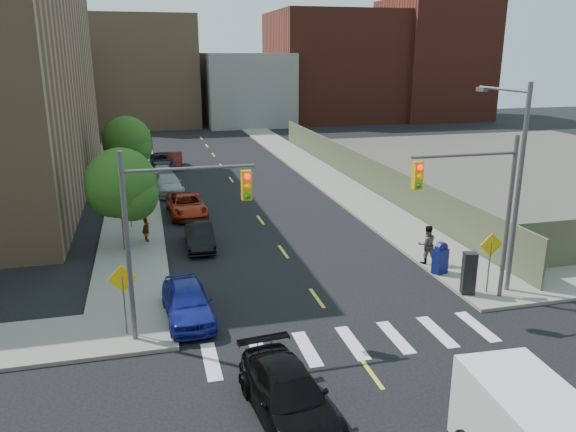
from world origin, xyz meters
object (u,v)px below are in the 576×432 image
parked_car_maroon (175,160)px  parked_car_grey (162,161)px  parked_car_red (187,205)px  mailbox (440,258)px  black_sedan (289,396)px  pedestrian_west (146,226)px  parked_car_black (199,235)px  parked_car_silver (167,184)px  parked_car_blue (187,302)px  payphone (469,273)px  pedestrian_east (427,244)px  parked_car_white (163,174)px

parked_car_maroon → parked_car_grey: parked_car_grey is taller
parked_car_red → mailbox: size_ratio=3.23×
black_sedan → mailbox: mailbox is taller
black_sedan → pedestrian_west: 17.19m
parked_car_grey → black_sedan: black_sedan is taller
parked_car_black → parked_car_silver: (-1.09, 12.76, 0.05)m
mailbox → pedestrian_west: (-13.25, 8.21, 0.11)m
parked_car_red → black_sedan: (1.17, -21.82, 0.03)m
parked_car_blue → black_sedan: parked_car_blue is taller
parked_car_black → parked_car_blue: bearing=-97.6°
parked_car_black → parked_car_grey: parked_car_grey is taller
payphone → pedestrian_east: 3.75m
parked_car_white → parked_car_blue: bearing=-90.1°
black_sedan → parked_car_maroon: bearing=85.6°
mailbox → pedestrian_east: (-0.00, 1.34, 0.22)m
black_sedan → mailbox: (9.50, 8.56, 0.17)m
parked_car_black → mailbox: size_ratio=2.68×
parked_car_red → parked_car_grey: bearing=90.5°
parked_car_grey → parked_car_silver: bearing=-88.5°
mailbox → pedestrian_east: bearing=71.4°
parked_car_black → pedestrian_east: 11.85m
parked_car_white → mailbox: (11.80, -23.25, 0.19)m
parked_car_silver → parked_car_grey: (-0.07, 9.60, -0.04)m
payphone → pedestrian_west: bearing=157.1°
payphone → pedestrian_east: pedestrian_east is taller
black_sedan → payphone: (9.50, 6.16, 0.36)m
black_sedan → pedestrian_west: bearing=96.7°
parked_car_silver → pedestrian_east: pedestrian_east is taller
parked_car_red → pedestrian_west: bearing=-120.1°
parked_car_blue → parked_car_silver: (0.21, 21.15, -0.02)m
parked_car_red → parked_car_silver: 6.40m
parked_car_blue → parked_car_red: bearing=82.4°
parked_car_maroon → pedestrian_east: 29.99m
parked_car_grey → black_sedan: bearing=-85.6°
parked_car_blue → parked_car_black: 8.49m
parked_car_black → parked_car_maroon: parked_car_black is taller
parked_car_white → black_sedan: 31.90m
parked_car_blue → payphone: (11.80, -0.84, 0.33)m
parked_car_black → mailbox: bearing=-31.8°
parked_car_red → payphone: (10.67, -15.66, 0.39)m
parked_car_blue → mailbox: size_ratio=2.86×
parked_car_blue → parked_car_white: 24.81m
parked_car_red → parked_car_white: bearing=93.4°
parked_car_blue → pedestrian_west: 9.89m
parked_car_blue → parked_car_silver: 21.15m
payphone → parked_car_black: bearing=154.5°
parked_car_white → parked_car_silver: bearing=-86.8°
parked_car_blue → parked_car_black: bearing=78.0°
mailbox → parked_car_maroon: bearing=91.1°
parked_car_silver → parked_car_maroon: size_ratio=1.25×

